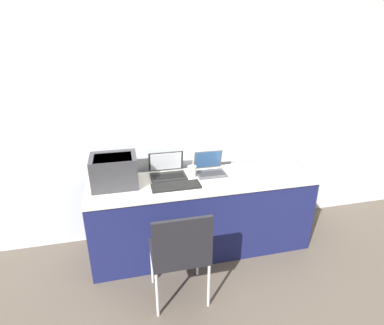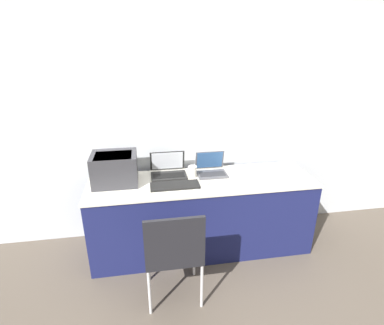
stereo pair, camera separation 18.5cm
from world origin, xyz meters
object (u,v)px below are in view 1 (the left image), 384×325
object	(u,v)px
coffee_cup	(192,172)
mouse	(207,182)
laptop_left	(167,171)
laptop_right	(210,169)
chair	(180,250)
printer	(114,170)
external_keyboard	(176,186)

from	to	relation	value
coffee_cup	mouse	distance (m)	0.21
laptop_left	coffee_cup	world-z (taller)	laptop_left
laptop_left	coffee_cup	distance (m)	0.25
laptop_right	mouse	size ratio (longest dim) A/B	4.83
laptop_left	chair	size ratio (longest dim) A/B	0.41
mouse	laptop_left	bearing A→B (deg)	141.52
laptop_right	mouse	bearing A→B (deg)	-112.60
mouse	printer	bearing A→B (deg)	169.21
chair	laptop_left	bearing A→B (deg)	87.02
external_keyboard	coffee_cup	world-z (taller)	coffee_cup
printer	laptop_right	size ratio (longest dim) A/B	1.40
laptop_left	external_keyboard	bearing A→B (deg)	-82.69
printer	external_keyboard	bearing A→B (deg)	-16.99
laptop_right	coffee_cup	bearing A→B (deg)	-165.02
external_keyboard	mouse	bearing A→B (deg)	0.92
printer	laptop_right	distance (m)	0.95
laptop_left	laptop_right	size ratio (longest dim) A/B	1.18
coffee_cup	chair	world-z (taller)	coffee_cup
printer	chair	world-z (taller)	printer
external_keyboard	chair	distance (m)	0.64
laptop_left	mouse	xyz separation A→B (m)	(0.34, -0.27, -0.04)
laptop_right	external_keyboard	bearing A→B (deg)	-149.41
printer	external_keyboard	distance (m)	0.59
printer	laptop_right	xyz separation A→B (m)	(0.95, 0.07, -0.11)
coffee_cup	mouse	world-z (taller)	coffee_cup
chair	coffee_cup	bearing A→B (deg)	70.01
laptop_left	coffee_cup	size ratio (longest dim) A/B	3.05
laptop_left	chair	xyz separation A→B (m)	(-0.04, -0.85, -0.31)
printer	laptop_left	bearing A→B (deg)	11.93
external_keyboard	coffee_cup	xyz separation A→B (m)	(0.20, 0.18, 0.05)
external_keyboard	chair	world-z (taller)	chair
laptop_left	external_keyboard	xyz separation A→B (m)	(0.04, -0.27, -0.04)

